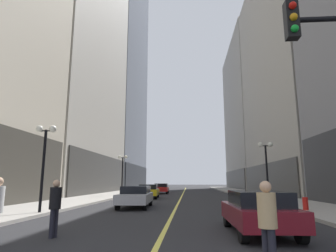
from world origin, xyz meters
The scene contains 18 objects.
ground_plane centered at (0.00, 35.00, 0.00)m, with size 200.00×200.00×0.00m, color #262628.
sidewalk_left centered at (-8.25, 35.00, 0.07)m, with size 4.50×78.00×0.15m, color #9E9991.
sidewalk_right centered at (8.25, 35.00, 0.07)m, with size 4.50×78.00×0.15m, color #9E9991.
lane_centre_stripe centered at (0.00, 35.00, 0.00)m, with size 0.16×70.00×0.01m, color #E5D64C.
building_left_mid centered at (-17.64, 34.50, 26.27)m, with size 14.48×24.00×52.69m.
building_left_far centered at (-16.49, 60.00, 38.44)m, with size 12.16×26.00×77.06m.
building_right_mid centered at (15.81, 34.50, 15.69)m, with size 10.82×24.00×31.53m.
building_right_far centered at (17.04, 60.00, 16.07)m, with size 13.28×26.00×32.26m.
car_maroon centered at (3.00, 6.41, 0.72)m, with size 1.83×4.16×1.32m.
car_silver centered at (-2.54, 15.27, 0.72)m, with size 2.01×4.79×1.32m.
car_yellow centered at (-3.09, 25.04, 0.72)m, with size 2.03×4.37×1.32m.
car_red centered at (-2.89, 35.89, 0.72)m, with size 1.99×4.44×1.32m.
pedestrian_in_black_coat centered at (-3.16, 5.40, 0.97)m, with size 0.40×0.40×1.67m.
pedestrian_in_tan_trench centered at (2.26, 2.40, 0.95)m, with size 0.45×0.45×1.64m.
street_lamp_left_near centered at (-6.40, 10.72, 3.26)m, with size 1.06×0.36×4.43m.
street_lamp_left_far centered at (-6.40, 27.97, 3.26)m, with size 1.06×0.36×4.43m.
street_lamp_right_mid centered at (6.40, 18.00, 3.26)m, with size 1.06×0.36×4.43m.
fire_hydrant_right centered at (6.90, 12.80, 0.40)m, with size 0.28×0.28×0.80m, color red.
Camera 1 is at (0.84, -3.18, 1.63)m, focal length 30.70 mm.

